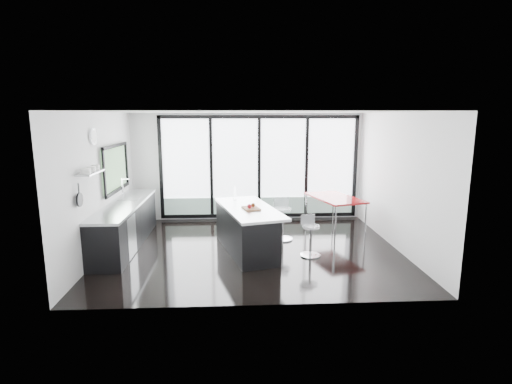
{
  "coord_description": "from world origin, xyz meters",
  "views": [
    {
      "loc": [
        -0.35,
        -7.92,
        2.74
      ],
      "look_at": [
        0.1,
        0.3,
        1.15
      ],
      "focal_mm": 28.0,
      "sensor_mm": 36.0,
      "label": 1
    }
  ],
  "objects": [
    {
      "name": "bar_stool_far",
      "position": [
        0.7,
        0.6,
        0.36
      ],
      "size": [
        0.49,
        0.49,
        0.73
      ],
      "primitive_type": "cylinder",
      "rotation": [
        0.0,
        0.0,
        0.07
      ],
      "color": "silver",
      "rests_on": "floor"
    },
    {
      "name": "island",
      "position": [
        -0.13,
        -0.09,
        0.46
      ],
      "size": [
        1.46,
        2.39,
        1.18
      ],
      "color": "black",
      "rests_on": "floor"
    },
    {
      "name": "wall_front",
      "position": [
        0.0,
        -2.5,
        1.4
      ],
      "size": [
        6.0,
        0.0,
        2.8
      ],
      "primitive_type": "cube",
      "color": "silver",
      "rests_on": "ground"
    },
    {
      "name": "ceiling",
      "position": [
        0.0,
        0.0,
        2.8
      ],
      "size": [
        6.0,
        5.0,
        0.0
      ],
      "primitive_type": "cube",
      "color": "white",
      "rests_on": "wall_back"
    },
    {
      "name": "bar_stool_near",
      "position": [
        1.13,
        -0.48,
        0.31
      ],
      "size": [
        0.5,
        0.5,
        0.63
      ],
      "primitive_type": "cylinder",
      "rotation": [
        0.0,
        0.0,
        0.32
      ],
      "color": "silver",
      "rests_on": "floor"
    },
    {
      "name": "wall_right",
      "position": [
        3.0,
        0.0,
        1.4
      ],
      "size": [
        0.0,
        5.0,
        2.8
      ],
      "primitive_type": "cube",
      "color": "silver",
      "rests_on": "ground"
    },
    {
      "name": "counter_cabinets",
      "position": [
        -2.67,
        0.4,
        0.46
      ],
      "size": [
        0.69,
        3.24,
        1.36
      ],
      "color": "black",
      "rests_on": "floor"
    },
    {
      "name": "floor",
      "position": [
        0.0,
        0.0,
        0.0
      ],
      "size": [
        6.0,
        5.0,
        0.0
      ],
      "primitive_type": "cube",
      "color": "black",
      "rests_on": "ground"
    },
    {
      "name": "wall_back",
      "position": [
        0.27,
        2.47,
        1.27
      ],
      "size": [
        6.0,
        0.09,
        2.8
      ],
      "color": "silver",
      "rests_on": "ground"
    },
    {
      "name": "wall_left",
      "position": [
        -2.97,
        0.27,
        1.56
      ],
      "size": [
        0.26,
        5.0,
        2.8
      ],
      "color": "silver",
      "rests_on": "ground"
    },
    {
      "name": "red_table",
      "position": [
        2.03,
        1.24,
        0.41
      ],
      "size": [
        1.28,
        1.73,
        0.83
      ],
      "primitive_type": "cube",
      "rotation": [
        0.0,
        0.0,
        0.28
      ],
      "color": "maroon",
      "rests_on": "floor"
    }
  ]
}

